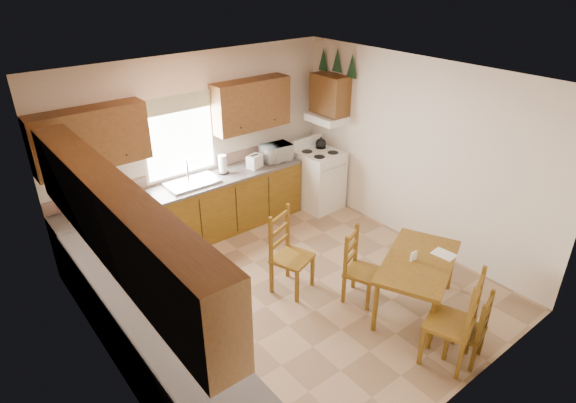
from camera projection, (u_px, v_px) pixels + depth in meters
floor at (293, 293)px, 6.18m from camera, size 4.50×4.50×0.00m
ceiling at (295, 82)px, 4.95m from camera, size 4.50×4.50×0.00m
wall_left at (100, 270)px, 4.32m from camera, size 4.50×4.50×0.00m
wall_right at (417, 154)px, 6.82m from camera, size 4.50×4.50×0.00m
wall_back at (198, 146)px, 7.13m from camera, size 4.50×4.50×0.00m
wall_front at (465, 294)px, 4.00m from camera, size 4.50×4.50×0.00m
lower_cab_back at (191, 214)px, 7.13m from camera, size 3.75×0.60×0.88m
lower_cab_left at (152, 341)px, 4.80m from camera, size 0.60×3.60×0.88m
counter_back at (188, 186)px, 6.92m from camera, size 3.75×0.63×0.04m
counter_left at (146, 304)px, 4.59m from camera, size 0.63×3.60×0.04m
backsplash at (178, 173)px, 7.07m from camera, size 3.75×0.01×0.18m
upper_cab_back_left at (90, 138)px, 5.93m from camera, size 1.41×0.33×0.75m
upper_cab_back_right at (251, 105)px, 7.27m from camera, size 1.25×0.33×0.75m
upper_cab_left at (115, 222)px, 4.07m from camera, size 0.33×3.60×0.75m
upper_cab_stove at (330, 94)px, 7.62m from camera, size 0.33×0.62×0.62m
range_hood at (327, 118)px, 7.76m from camera, size 0.44×0.62×0.12m
window_frame at (179, 138)px, 6.85m from camera, size 1.13×0.02×1.18m
window_pane at (180, 138)px, 6.85m from camera, size 1.05×0.01×1.10m
window_valance at (177, 104)px, 6.60m from camera, size 1.19×0.01×0.24m
sink_basin at (192, 183)px, 6.94m from camera, size 0.75×0.45×0.04m
pine_decal_a at (352, 66)px, 7.25m from camera, size 0.22×0.22×0.36m
pine_decal_b at (337, 60)px, 7.45m from camera, size 0.22×0.22×0.36m
pine_decal_c at (323, 59)px, 7.69m from camera, size 0.22×0.22×0.36m
stove at (319, 180)px, 8.11m from camera, size 0.68×0.70×0.97m
coffeemaker at (79, 206)px, 5.97m from camera, size 0.26×0.28×0.34m
paper_towel at (223, 164)px, 7.23m from camera, size 0.13×0.13×0.29m
toaster at (255, 161)px, 7.45m from camera, size 0.28×0.23×0.20m
microwave at (276, 152)px, 7.70m from camera, size 0.47×0.36×0.26m
dining_table at (416, 285)px, 5.76m from camera, size 1.50×1.22×0.70m
chair_near_left at (451, 317)px, 4.92m from camera, size 0.60×0.58×1.13m
chair_near_right at (468, 326)px, 5.01m from camera, size 0.44×0.42×0.85m
chair_far_left at (292, 253)px, 6.02m from camera, size 0.58×0.57×1.09m
chair_far_right at (362, 267)px, 5.87m from camera, size 0.51×0.50×0.94m
table_paper at (444, 254)px, 5.71m from camera, size 0.22×0.28×0.00m
table_card at (414, 256)px, 5.57m from camera, size 0.09×0.03×0.12m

